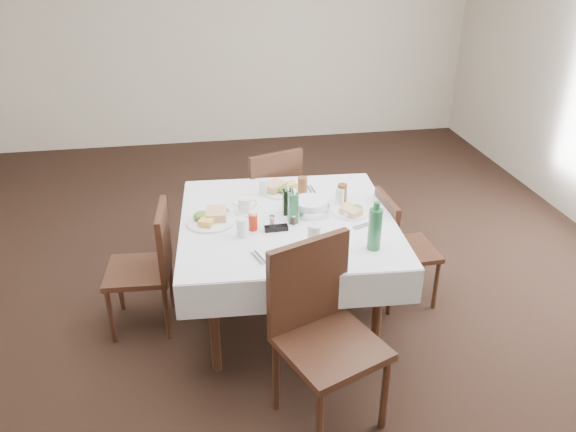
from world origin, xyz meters
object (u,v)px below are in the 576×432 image
object	(u,v)px
chair_south	(320,323)
water_s	(314,236)
water_w	(242,228)
coffee_mug	(246,206)
water_n	(263,188)
water_e	(340,196)
chair_east	(397,243)
chair_north	(270,196)
ketchup_bottle	(253,221)
oil_cruet_green	(293,207)
bread_basket	(310,206)
chair_west	(150,261)
oil_cruet_dark	(287,201)
dining_table	(287,229)
green_bottle	(375,228)

from	to	relation	value
chair_south	water_s	size ratio (longest dim) A/B	7.07
water_w	coffee_mug	size ratio (longest dim) A/B	0.76
water_n	water_e	xyz separation A→B (m)	(0.49, -0.23, 0.00)
chair_east	water_w	bearing A→B (deg)	-167.41
chair_north	water_e	xyz separation A→B (m)	(0.38, -0.70, 0.29)
chair_north	ketchup_bottle	xyz separation A→B (m)	(-0.24, -0.96, 0.29)
water_s	oil_cruet_green	distance (m)	0.34
bread_basket	water_w	bearing A→B (deg)	-151.61
chair_south	water_n	xyz separation A→B (m)	(-0.13, 1.24, 0.23)
chair_west	oil_cruet_dark	xyz separation A→B (m)	(0.90, -0.00, 0.36)
oil_cruet_green	ketchup_bottle	size ratio (longest dim) A/B	2.08
chair_east	ketchup_bottle	world-z (taller)	ketchup_bottle
chair_west	bread_basket	size ratio (longest dim) A/B	3.46
bread_basket	coffee_mug	distance (m)	0.42
water_n	ketchup_bottle	size ratio (longest dim) A/B	0.92
dining_table	chair_east	world-z (taller)	chair_east
chair_west	coffee_mug	size ratio (longest dim) A/B	5.47
chair_east	water_n	bearing A→B (deg)	160.12
water_s	oil_cruet_dark	bearing A→B (deg)	100.73
dining_table	water_n	xyz separation A→B (m)	(-0.10, 0.39, 0.13)
chair_east	oil_cruet_green	bearing A→B (deg)	-171.46
chair_south	oil_cruet_green	distance (m)	0.85
oil_cruet_dark	chair_west	bearing A→B (deg)	179.68
bread_basket	water_s	bearing A→B (deg)	-99.03
chair_west	coffee_mug	world-z (taller)	coffee_mug
chair_west	coffee_mug	distance (m)	0.72
water_n	coffee_mug	size ratio (longest dim) A/B	0.70
water_s	water_w	size ratio (longest dim) A/B	1.21
oil_cruet_green	water_n	bearing A→B (deg)	106.73
dining_table	oil_cruet_green	bearing A→B (deg)	-61.01
water_w	ketchup_bottle	world-z (taller)	same
water_n	dining_table	bearing A→B (deg)	-74.94
water_w	oil_cruet_dark	bearing A→B (deg)	37.85
water_n	water_w	distance (m)	0.60
chair_south	bread_basket	distance (m)	0.96
dining_table	chair_east	xyz separation A→B (m)	(0.78, 0.07, -0.21)
chair_west	oil_cruet_dark	bearing A→B (deg)	-0.32
chair_south	water_w	world-z (taller)	chair_south
water_n	oil_cruet_dark	bearing A→B (deg)	-70.54
water_w	chair_east	bearing A→B (deg)	12.59
water_e	chair_east	bearing A→B (deg)	-13.24
coffee_mug	bread_basket	bearing A→B (deg)	-7.47
water_w	oil_cruet_green	distance (m)	0.36
water_w	water_s	bearing A→B (deg)	-26.18
oil_cruet_dark	green_bottle	distance (m)	0.67
oil_cruet_dark	green_bottle	bearing A→B (deg)	-50.72
water_w	water_e	bearing A→B (deg)	25.97
water_w	oil_cruet_green	size ratio (longest dim) A/B	0.48
chair_north	water_n	xyz separation A→B (m)	(-0.11, -0.47, 0.29)
chair_north	coffee_mug	size ratio (longest dim) A/B	5.83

